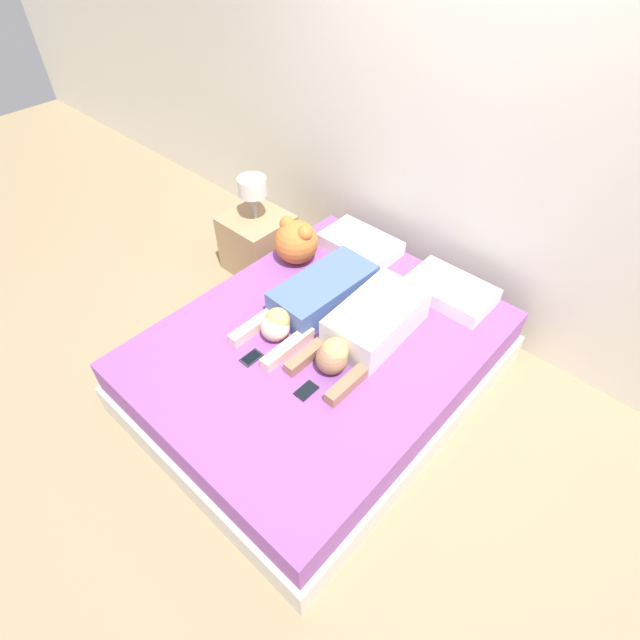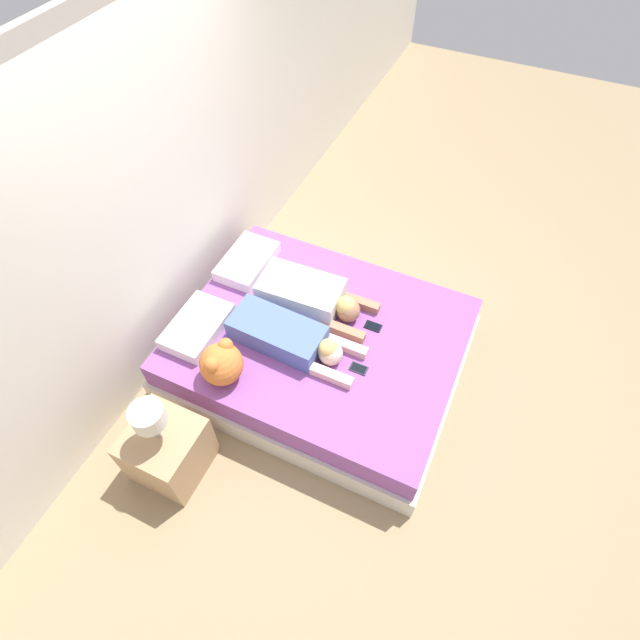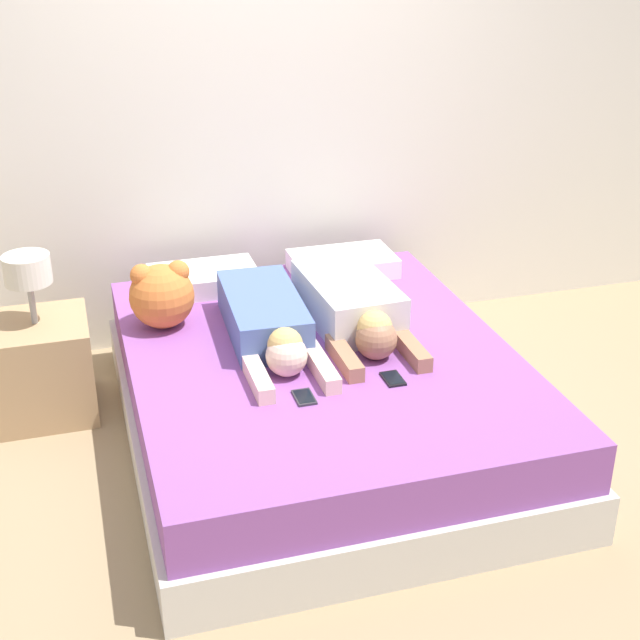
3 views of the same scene
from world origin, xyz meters
The scene contains 11 objects.
ground_plane centered at (0.00, 0.00, 0.00)m, with size 12.00×12.00×0.00m, color #9E8460.
wall_back centered at (0.00, 1.23, 1.30)m, with size 12.00×0.06×2.60m.
bed centered at (0.00, 0.00, 0.22)m, with size 1.74×2.17×0.45m.
pillow_head_left centered at (-0.38, 0.85, 0.50)m, with size 0.55×0.35×0.10m.
pillow_head_right centered at (0.38, 0.85, 0.50)m, with size 0.55×0.35×0.10m.
person_left centered at (-0.20, 0.15, 0.54)m, with size 0.36×1.02×0.21m.
person_right centered at (0.22, 0.18, 0.55)m, with size 0.39×0.93×0.21m.
cell_phone_left centered at (-0.18, -0.39, 0.46)m, with size 0.08×0.13×0.01m.
cell_phone_right centered at (0.22, -0.35, 0.46)m, with size 0.08×0.13×0.01m.
plush_toy centered at (-0.64, 0.46, 0.61)m, with size 0.31×0.31×0.32m.
nightstand centered at (-1.22, 0.59, 0.27)m, with size 0.47×0.47×0.82m.
Camera 3 is at (-1.01, -3.41, 2.28)m, focal length 50.00 mm.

